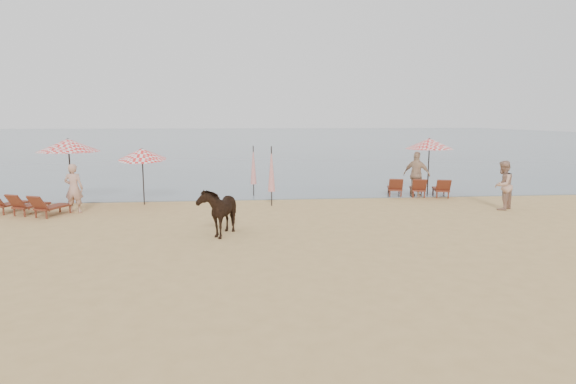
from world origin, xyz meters
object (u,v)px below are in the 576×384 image
at_px(beachgoer_left, 74,188).
at_px(beachgoer_right_b, 417,175).
at_px(umbrella_open_left_b, 142,154).
at_px(cow, 219,210).
at_px(umbrella_open_left_a, 68,145).
at_px(umbrella_closed_right, 253,165).
at_px(lounger_cluster_right, 418,188).
at_px(umbrella_open_right, 429,144).
at_px(umbrella_closed_left, 271,169).
at_px(lounger_cluster_left, 27,204).
at_px(beachgoer_right_a, 503,185).

height_order(beachgoer_left, beachgoer_right_b, beachgoer_right_b).
height_order(umbrella_open_left_b, cow, umbrella_open_left_b).
bearing_deg(umbrella_open_left_b, beachgoer_right_b, -13.74).
xyz_separation_m(umbrella_open_left_a, umbrella_closed_right, (7.13, 1.61, -1.00)).
height_order(lounger_cluster_right, beachgoer_right_b, beachgoer_right_b).
xyz_separation_m(umbrella_closed_right, beachgoer_right_b, (6.98, -0.97, -0.37)).
bearing_deg(umbrella_open_left_b, umbrella_open_left_a, 161.51).
bearing_deg(umbrella_open_right, umbrella_open_left_b, 170.74).
distance_m(lounger_cluster_right, cow, 10.32).
xyz_separation_m(umbrella_open_left_b, cow, (3.17, -5.22, -1.29)).
bearing_deg(beachgoer_right_b, umbrella_closed_left, 51.02).
bearing_deg(umbrella_open_left_a, lounger_cluster_left, -116.02).
bearing_deg(beachgoer_right_b, umbrella_open_left_b, 41.86).
distance_m(beachgoer_left, beachgoer_right_b, 13.69).
xyz_separation_m(lounger_cluster_left, umbrella_closed_right, (8.10, 3.31, 0.98)).
relative_size(beachgoer_left, beachgoer_right_a, 0.97).
xyz_separation_m(umbrella_open_left_a, beachgoer_right_b, (14.11, 0.64, -1.37)).
bearing_deg(umbrella_open_left_a, cow, -38.02).
distance_m(umbrella_open_left_a, cow, 8.11).
distance_m(lounger_cluster_right, umbrella_open_right, 2.02).
xyz_separation_m(umbrella_open_left_b, beachgoer_left, (-2.17, -1.41, -1.12)).
bearing_deg(lounger_cluster_left, beachgoer_right_b, 33.11).
bearing_deg(beachgoer_left, umbrella_closed_left, -170.35).
height_order(beachgoer_left, beachgoer_right_a, beachgoer_right_a).
bearing_deg(beachgoer_right_a, cow, -22.54).
bearing_deg(umbrella_closed_right, cow, -99.85).
height_order(umbrella_open_left_a, beachgoer_right_b, umbrella_open_left_a).
bearing_deg(beachgoer_left, beachgoer_right_b, -166.90).
xyz_separation_m(cow, beachgoer_left, (-5.34, 3.81, 0.17)).
xyz_separation_m(umbrella_closed_left, cow, (-1.83, -4.49, -0.71)).
bearing_deg(lounger_cluster_right, beachgoer_right_a, -43.33).
bearing_deg(umbrella_open_right, umbrella_closed_left, -179.53).
distance_m(umbrella_closed_left, beachgoer_left, 7.23).
xyz_separation_m(lounger_cluster_right, beachgoer_right_b, (-0.15, -0.16, 0.60)).
xyz_separation_m(umbrella_open_left_a, umbrella_closed_left, (7.76, -0.79, -0.93)).
relative_size(lounger_cluster_left, umbrella_closed_right, 1.30).
bearing_deg(lounger_cluster_left, beachgoer_left, 32.59).
bearing_deg(cow, umbrella_closed_right, 98.14).
xyz_separation_m(lounger_cluster_right, umbrella_closed_left, (-6.50, -1.59, 1.04)).
relative_size(lounger_cluster_right, umbrella_open_left_a, 1.08).
relative_size(umbrella_closed_left, cow, 1.36).
distance_m(lounger_cluster_right, umbrella_open_left_b, 11.65).
bearing_deg(umbrella_closed_right, umbrella_closed_left, -75.25).
distance_m(umbrella_open_left_a, beachgoer_left, 2.16).
xyz_separation_m(umbrella_open_left_b, umbrella_open_right, (12.09, 1.26, 0.27)).
distance_m(lounger_cluster_right, umbrella_closed_left, 6.77).
bearing_deg(beachgoer_left, lounger_cluster_right, -166.33).
bearing_deg(cow, umbrella_open_right, 54.03).
bearing_deg(beachgoer_left, beachgoer_right_a, -179.16).
height_order(lounger_cluster_left, beachgoer_right_a, beachgoer_right_a).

